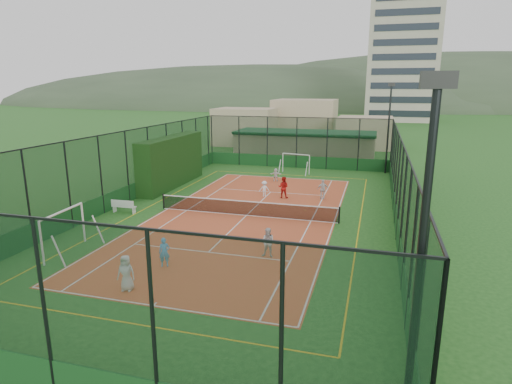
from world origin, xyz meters
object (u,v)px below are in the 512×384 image
Objects in this scene: white_bench at (124,206)px; child_near_left at (126,273)px; apartment_tower at (403,54)px; child_far_right at (323,189)px; floodlight_se at (417,291)px; child_near_mid at (164,252)px; clubhouse at (305,145)px; child_far_left at (264,189)px; coach at (283,187)px; child_near_right at (269,243)px; child_far_back at (276,175)px; futsal_goal_near at (64,232)px; futsal_goal_far at (296,164)px; floodlight_ne at (388,129)px.

white_bench is 1.08× the size of child_near_left.
child_far_right is at bearing -95.87° from apartment_tower.
floodlight_se is at bearing 86.78° from child_far_right.
child_near_left is (-10.23, 5.57, -3.37)m from floodlight_se.
floodlight_se is at bearing -43.75° from white_bench.
clubhouse is at bearing 61.18° from child_near_mid.
child_near_left is at bearing -124.26° from child_near_mid.
coach reaches higher than child_far_left.
white_bench is at bearing -103.33° from apartment_tower.
floodlight_se is 5.14× the size of white_bench.
child_near_right is (4.64, 4.86, -0.02)m from child_near_left.
child_far_back is (-9.12, 26.89, -3.55)m from floodlight_se.
coach reaches higher than child_near_mid.
futsal_goal_near reaches higher than futsal_goal_far.
floodlight_se reaches higher than white_bench.
coach is (0.82, -9.32, -0.09)m from futsal_goal_far.
child_near_mid is 13.49m from child_far_left.
child_far_right is (11.93, 6.95, 0.28)m from white_bench.
clubhouse is 11.76m from child_far_back.
floodlight_se is 7.02× the size of child_far_left.
child_near_right is (-8.99, -88.16, -14.27)m from apartment_tower.
child_far_back is at bearing 77.95° from child_near_left.
white_bench is 1.42× the size of child_far_back.
white_bench is at bearing 36.36° from coach.
child_near_right reaches higher than child_far_right.
futsal_goal_far reaches higher than child_near_right.
child_near_left is 1.11× the size of child_near_mid.
futsal_goal_near is at bearing 152.03° from child_near_mid.
white_bench is 6.89m from futsal_goal_near.
white_bench is 1.11× the size of child_near_right.
floodlight_se is 23.53m from child_far_left.
child_far_right is at bearing 85.38° from child_near_right.
child_far_right is (3.65, -8.88, -0.17)m from futsal_goal_far.
clubhouse is 28.33m from child_near_right.
futsal_goal_far is at bearing -21.19° from futsal_goal_near.
child_far_right is at bearing -170.25° from coach.
futsal_goal_far is at bearing -164.16° from floodlight_ne.
child_near_mid reaches higher than white_bench.
futsal_goal_far reaches higher than white_bench.
child_near_mid is 13.69m from coach.
apartment_tower reaches higher than floodlight_ne.
floodlight_se is 1.00× the size of floodlight_ne.
floodlight_se is 12.13m from child_near_left.
white_bench is 13.81m from child_far_right.
coach is at bearing 52.73° from child_near_mid.
child_far_left is at bearing 106.66° from child_near_right.
apartment_tower reaches higher than floodlight_se.
futsal_goal_far is at bearing 104.74° from floodlight_se.
futsal_goal_near is (-18.76, -90.33, -13.95)m from apartment_tower.
apartment_tower reaches higher than child_near_right.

